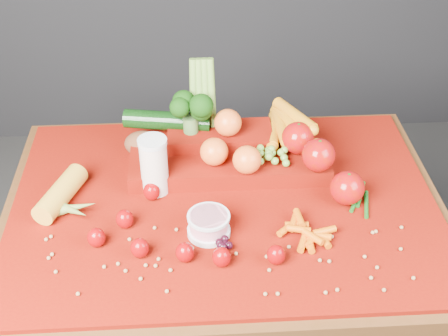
{
  "coord_description": "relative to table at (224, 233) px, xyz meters",
  "views": [
    {
      "loc": [
        -0.07,
        -1.2,
        1.75
      ],
      "look_at": [
        0.0,
        0.02,
        0.85
      ],
      "focal_mm": 50.0,
      "sensor_mm": 36.0,
      "label": 1
    }
  ],
  "objects": [
    {
      "name": "green_bean_pile",
      "position": [
        0.33,
        -0.01,
        0.11
      ],
      "size": [
        0.14,
        0.12,
        0.01
      ],
      "primitive_type": null,
      "color": "#124F14",
      "rests_on": "red_cloth"
    },
    {
      "name": "table",
      "position": [
        0.0,
        0.0,
        0.0
      ],
      "size": [
        1.1,
        0.8,
        0.75
      ],
      "color": "#3D240D",
      "rests_on": "ground"
    },
    {
      "name": "yogurt_bowl",
      "position": [
        -0.04,
        -0.12,
        0.14
      ],
      "size": [
        0.1,
        0.1,
        0.06
      ],
      "rotation": [
        0.0,
        0.0,
        0.41
      ],
      "color": "silver",
      "rests_on": "red_cloth"
    },
    {
      "name": "corn_ear",
      "position": [
        -0.39,
        -0.01,
        0.13
      ],
      "size": [
        0.23,
        0.26,
        0.06
      ],
      "rotation": [
        0.0,
        0.0,
        1.21
      ],
      "color": "gold",
      "rests_on": "red_cloth"
    },
    {
      "name": "dark_grape_cluster",
      "position": [
        -0.01,
        -0.17,
        0.12
      ],
      "size": [
        0.06,
        0.05,
        0.03
      ],
      "primitive_type": null,
      "color": "black",
      "rests_on": "red_cloth"
    },
    {
      "name": "baby_carrot_pile",
      "position": [
        0.19,
        -0.14,
        0.12
      ],
      "size": [
        0.17,
        0.17,
        0.03
      ],
      "primitive_type": null,
      "color": "#CC5707",
      "rests_on": "red_cloth"
    },
    {
      "name": "soybean_scatter",
      "position": [
        0.0,
        -0.2,
        0.11
      ],
      "size": [
        0.84,
        0.24,
        0.01
      ],
      "primitive_type": null,
      "color": "#9F7644",
      "rests_on": "red_cloth"
    },
    {
      "name": "red_cloth",
      "position": [
        0.0,
        0.0,
        0.1
      ],
      "size": [
        1.05,
        0.75,
        0.01
      ],
      "primitive_type": "cube",
      "color": "#660D03",
      "rests_on": "table"
    },
    {
      "name": "produce_mound",
      "position": [
        0.05,
        0.15,
        0.17
      ],
      "size": [
        0.6,
        0.37,
        0.27
      ],
      "color": "#660D03",
      "rests_on": "red_cloth"
    },
    {
      "name": "potato",
      "position": [
        -0.21,
        0.22,
        0.14
      ],
      "size": [
        0.1,
        0.07,
        0.07
      ],
      "primitive_type": "ellipsoid",
      "color": "#55311B",
      "rests_on": "red_cloth"
    },
    {
      "name": "milk_glass",
      "position": [
        -0.17,
        0.05,
        0.19
      ],
      "size": [
        0.07,
        0.07,
        0.16
      ],
      "rotation": [
        0.0,
        0.0,
        0.42
      ],
      "color": "beige",
      "rests_on": "red_cloth"
    },
    {
      "name": "strawberry_scatter",
      "position": [
        -0.13,
        -0.15,
        0.13
      ],
      "size": [
        0.44,
        0.28,
        0.05
      ],
      "color": "#800800",
      "rests_on": "red_cloth"
    }
  ]
}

